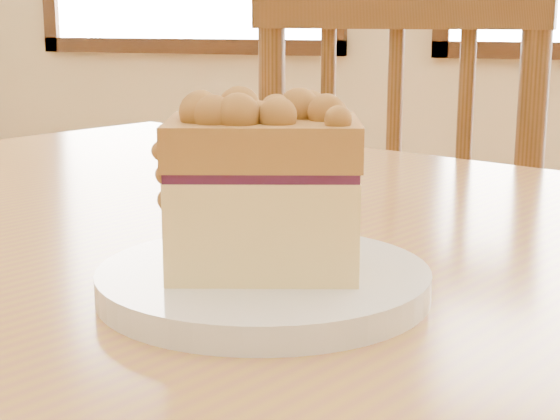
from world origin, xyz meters
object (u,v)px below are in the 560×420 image
cafe_table_main (265,342)px  cafe_chair_main (413,291)px  cake_slice (263,181)px  plate (264,282)px

cafe_table_main → cafe_chair_main: 0.69m
cafe_table_main → cake_slice: cake_slice is taller
plate → cake_slice: bearing=169.6°
cafe_table_main → plate: bearing=-48.0°
cafe_table_main → plate: plate is taller
plate → cafe_table_main: bearing=110.5°
cafe_chair_main → plate: bearing=96.1°
cafe_table_main → cake_slice: bearing=-48.2°
plate → cafe_chair_main: bearing=94.0°
cafe_chair_main → cake_slice: bearing=96.1°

